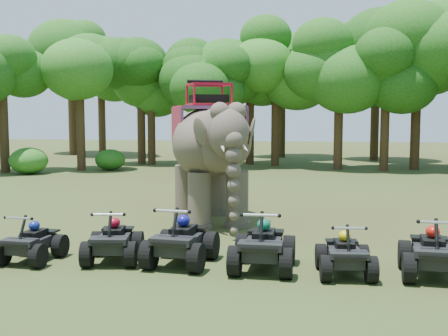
{
  "coord_description": "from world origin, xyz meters",
  "views": [
    {
      "loc": [
        2.48,
        -14.31,
        3.44
      ],
      "look_at": [
        0.0,
        1.2,
        1.9
      ],
      "focal_mm": 45.0,
      "sensor_mm": 36.0,
      "label": 1
    }
  ],
  "objects_px": {
    "atv_1": "(113,235)",
    "atv_5": "(433,246)",
    "elephant": "(210,151)",
    "atv_2": "(181,235)",
    "atv_0": "(31,237)",
    "atv_3": "(263,239)",
    "atv_4": "(345,248)"
  },
  "relations": [
    {
      "from": "elephant",
      "to": "atv_3",
      "type": "xyz_separation_m",
      "value": [
        2.18,
        -5.34,
        -1.56
      ]
    },
    {
      "from": "atv_0",
      "to": "atv_4",
      "type": "distance_m",
      "value": 7.15
    },
    {
      "from": "atv_3",
      "to": "atv_4",
      "type": "height_order",
      "value": "atv_3"
    },
    {
      "from": "atv_1",
      "to": "atv_5",
      "type": "relative_size",
      "value": 0.94
    },
    {
      "from": "elephant",
      "to": "atv_0",
      "type": "xyz_separation_m",
      "value": [
        -3.2,
        -5.48,
        -1.67
      ]
    },
    {
      "from": "atv_0",
      "to": "atv_4",
      "type": "xyz_separation_m",
      "value": [
        7.15,
        -0.01,
        0.01
      ]
    },
    {
      "from": "elephant",
      "to": "atv_2",
      "type": "bearing_deg",
      "value": -110.47
    },
    {
      "from": "elephant",
      "to": "atv_5",
      "type": "bearing_deg",
      "value": -66.59
    },
    {
      "from": "atv_4",
      "to": "atv_0",
      "type": "bearing_deg",
      "value": 174.85
    },
    {
      "from": "atv_0",
      "to": "atv_1",
      "type": "distance_m",
      "value": 1.9
    },
    {
      "from": "elephant",
      "to": "atv_5",
      "type": "distance_m",
      "value": 8.01
    },
    {
      "from": "atv_2",
      "to": "atv_0",
      "type": "bearing_deg",
      "value": -169.6
    },
    {
      "from": "atv_0",
      "to": "atv_4",
      "type": "height_order",
      "value": "atv_4"
    },
    {
      "from": "atv_3",
      "to": "atv_5",
      "type": "xyz_separation_m",
      "value": [
        3.58,
        -0.01,
        -0.02
      ]
    },
    {
      "from": "atv_0",
      "to": "atv_1",
      "type": "bearing_deg",
      "value": 12.21
    },
    {
      "from": "elephant",
      "to": "atv_4",
      "type": "bearing_deg",
      "value": -78.04
    },
    {
      "from": "atv_0",
      "to": "atv_3",
      "type": "distance_m",
      "value": 5.39
    },
    {
      "from": "atv_0",
      "to": "atv_2",
      "type": "relative_size",
      "value": 0.84
    },
    {
      "from": "atv_2",
      "to": "atv_5",
      "type": "relative_size",
      "value": 1.04
    },
    {
      "from": "elephant",
      "to": "atv_2",
      "type": "distance_m",
      "value": 5.42
    },
    {
      "from": "atv_2",
      "to": "atv_4",
      "type": "distance_m",
      "value": 3.66
    },
    {
      "from": "atv_3",
      "to": "atv_2",
      "type": "bearing_deg",
      "value": 175.84
    },
    {
      "from": "elephant",
      "to": "atv_0",
      "type": "relative_size",
      "value": 3.45
    },
    {
      "from": "atv_4",
      "to": "elephant",
      "type": "bearing_deg",
      "value": 120.58
    },
    {
      "from": "atv_3",
      "to": "atv_5",
      "type": "height_order",
      "value": "atv_3"
    },
    {
      "from": "atv_5",
      "to": "atv_2",
      "type": "bearing_deg",
      "value": -177.55
    },
    {
      "from": "atv_2",
      "to": "atv_4",
      "type": "xyz_separation_m",
      "value": [
        3.65,
        -0.31,
        -0.11
      ]
    },
    {
      "from": "atv_3",
      "to": "atv_4",
      "type": "xyz_separation_m",
      "value": [
        1.76,
        -0.15,
        -0.11
      ]
    },
    {
      "from": "atv_1",
      "to": "atv_5",
      "type": "distance_m",
      "value": 7.08
    },
    {
      "from": "atv_3",
      "to": "atv_1",
      "type": "bearing_deg",
      "value": 177.93
    },
    {
      "from": "atv_1",
      "to": "atv_0",
      "type": "bearing_deg",
      "value": 179.73
    },
    {
      "from": "atv_1",
      "to": "atv_3",
      "type": "relative_size",
      "value": 0.91
    }
  ]
}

